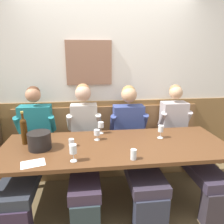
{
  "coord_description": "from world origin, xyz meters",
  "views": [
    {
      "loc": [
        -0.3,
        -2.0,
        1.7
      ],
      "look_at": [
        -0.0,
        0.43,
        1.01
      ],
      "focal_mm": 33.42,
      "sensor_mm": 36.0,
      "label": 1
    }
  ],
  "objects_px": {
    "person_left_seat": "(30,147)",
    "person_center_left_seat": "(184,138)",
    "wall_bench": "(109,152)",
    "wine_glass_center_front": "(161,129)",
    "person_center_right_seat": "(84,141)",
    "person_right_seat": "(134,141)",
    "water_tumbler_right": "(133,154)",
    "wine_bottle_green_tall": "(24,130)",
    "wine_glass_mid_right": "(101,125)",
    "water_tumbler_center": "(71,143)",
    "dining_table": "(116,150)",
    "wine_glass_by_bottle": "(97,133)",
    "wine_glass_right_end": "(73,150)",
    "ice_bucket": "(40,141)"
  },
  "relations": [
    {
      "from": "person_left_seat",
      "to": "person_center_left_seat",
      "type": "height_order",
      "value": "person_left_seat"
    },
    {
      "from": "wall_bench",
      "to": "wine_glass_center_front",
      "type": "relative_size",
      "value": 17.79
    },
    {
      "from": "person_center_right_seat",
      "to": "person_right_seat",
      "type": "bearing_deg",
      "value": -1.47
    },
    {
      "from": "wall_bench",
      "to": "water_tumbler_right",
      "type": "height_order",
      "value": "wall_bench"
    },
    {
      "from": "person_right_seat",
      "to": "person_left_seat",
      "type": "bearing_deg",
      "value": 179.99
    },
    {
      "from": "person_center_left_seat",
      "to": "person_center_right_seat",
      "type": "bearing_deg",
      "value": 179.85
    },
    {
      "from": "person_center_left_seat",
      "to": "wine_bottle_green_tall",
      "type": "distance_m",
      "value": 1.99
    },
    {
      "from": "wall_bench",
      "to": "person_center_left_seat",
      "type": "distance_m",
      "value": 1.09
    },
    {
      "from": "person_center_right_seat",
      "to": "wine_glass_mid_right",
      "type": "xyz_separation_m",
      "value": [
        0.21,
        0.0,
        0.2
      ]
    },
    {
      "from": "wine_glass_center_front",
      "to": "wine_glass_mid_right",
      "type": "xyz_separation_m",
      "value": [
        -0.69,
        0.24,
        -0.01
      ]
    },
    {
      "from": "person_center_left_seat",
      "to": "water_tumbler_center",
      "type": "relative_size",
      "value": 16.18
    },
    {
      "from": "dining_table",
      "to": "water_tumbler_right",
      "type": "distance_m",
      "value": 0.38
    },
    {
      "from": "person_left_seat",
      "to": "water_tumbler_right",
      "type": "distance_m",
      "value": 1.33
    },
    {
      "from": "person_center_right_seat",
      "to": "wine_glass_by_bottle",
      "type": "distance_m",
      "value": 0.3
    },
    {
      "from": "person_left_seat",
      "to": "water_tumbler_right",
      "type": "bearing_deg",
      "value": -31.41
    },
    {
      "from": "wine_glass_by_bottle",
      "to": "wine_glass_right_end",
      "type": "bearing_deg",
      "value": -117.24
    },
    {
      "from": "wine_glass_by_bottle",
      "to": "wine_glass_center_front",
      "type": "bearing_deg",
      "value": -2.56
    },
    {
      "from": "wall_bench",
      "to": "person_right_seat",
      "type": "bearing_deg",
      "value": -54.99
    },
    {
      "from": "ice_bucket",
      "to": "wine_glass_right_end",
      "type": "distance_m",
      "value": 0.48
    },
    {
      "from": "wine_bottle_green_tall",
      "to": "wine_glass_right_end",
      "type": "height_order",
      "value": "wine_bottle_green_tall"
    },
    {
      "from": "wine_glass_mid_right",
      "to": "wine_glass_right_end",
      "type": "distance_m",
      "value": 0.74
    },
    {
      "from": "wall_bench",
      "to": "person_center_right_seat",
      "type": "distance_m",
      "value": 0.64
    },
    {
      "from": "wine_glass_right_end",
      "to": "wine_bottle_green_tall",
      "type": "bearing_deg",
      "value": 140.25
    },
    {
      "from": "wine_bottle_green_tall",
      "to": "wine_glass_by_bottle",
      "type": "bearing_deg",
      "value": 0.78
    },
    {
      "from": "person_right_seat",
      "to": "water_tumbler_center",
      "type": "bearing_deg",
      "value": -156.94
    },
    {
      "from": "person_right_seat",
      "to": "ice_bucket",
      "type": "relative_size",
      "value": 5.76
    },
    {
      "from": "wall_bench",
      "to": "wine_glass_right_end",
      "type": "distance_m",
      "value": 1.28
    },
    {
      "from": "wine_glass_center_front",
      "to": "wine_glass_right_end",
      "type": "distance_m",
      "value": 1.08
    },
    {
      "from": "person_left_seat",
      "to": "wine_glass_mid_right",
      "type": "distance_m",
      "value": 0.89
    },
    {
      "from": "person_left_seat",
      "to": "ice_bucket",
      "type": "xyz_separation_m",
      "value": [
        0.2,
        -0.34,
        0.22
      ]
    },
    {
      "from": "wine_glass_right_end",
      "to": "dining_table",
      "type": "bearing_deg",
      "value": 35.26
    },
    {
      "from": "person_center_right_seat",
      "to": "wine_bottle_green_tall",
      "type": "xyz_separation_m",
      "value": [
        -0.64,
        -0.21,
        0.25
      ]
    },
    {
      "from": "person_center_left_seat",
      "to": "wine_bottle_green_tall",
      "type": "bearing_deg",
      "value": -174.01
    },
    {
      "from": "water_tumbler_right",
      "to": "wine_glass_by_bottle",
      "type": "bearing_deg",
      "value": 122.24
    },
    {
      "from": "person_center_right_seat",
      "to": "water_tumbler_right",
      "type": "distance_m",
      "value": 0.85
    },
    {
      "from": "person_center_right_seat",
      "to": "person_right_seat",
      "type": "distance_m",
      "value": 0.63
    },
    {
      "from": "wall_bench",
      "to": "water_tumbler_center",
      "type": "relative_size",
      "value": 32.94
    },
    {
      "from": "wall_bench",
      "to": "wine_glass_by_bottle",
      "type": "xyz_separation_m",
      "value": [
        -0.2,
        -0.59,
        0.54
      ]
    },
    {
      "from": "wine_glass_center_front",
      "to": "water_tumbler_right",
      "type": "xyz_separation_m",
      "value": [
        -0.43,
        -0.47,
        -0.06
      ]
    },
    {
      "from": "wall_bench",
      "to": "ice_bucket",
      "type": "xyz_separation_m",
      "value": [
        -0.8,
        -0.75,
        0.55
      ]
    },
    {
      "from": "water_tumbler_center",
      "to": "person_center_right_seat",
      "type": "bearing_deg",
      "value": 69.02
    },
    {
      "from": "ice_bucket",
      "to": "wine_bottle_green_tall",
      "type": "distance_m",
      "value": 0.25
    },
    {
      "from": "person_left_seat",
      "to": "person_right_seat",
      "type": "relative_size",
      "value": 0.99
    },
    {
      "from": "dining_table",
      "to": "person_left_seat",
      "type": "height_order",
      "value": "person_left_seat"
    },
    {
      "from": "person_left_seat",
      "to": "wine_bottle_green_tall",
      "type": "xyz_separation_m",
      "value": [
        0.01,
        -0.19,
        0.28
      ]
    },
    {
      "from": "person_center_left_seat",
      "to": "water_tumbler_right",
      "type": "height_order",
      "value": "person_center_left_seat"
    },
    {
      "from": "wall_bench",
      "to": "dining_table",
      "type": "relative_size",
      "value": 1.12
    },
    {
      "from": "dining_table",
      "to": "person_center_left_seat",
      "type": "height_order",
      "value": "person_center_left_seat"
    },
    {
      "from": "person_right_seat",
      "to": "wine_glass_right_end",
      "type": "relative_size",
      "value": 8.26
    },
    {
      "from": "wine_glass_by_bottle",
      "to": "wine_glass_right_end",
      "type": "relative_size",
      "value": 0.75
    }
  ]
}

